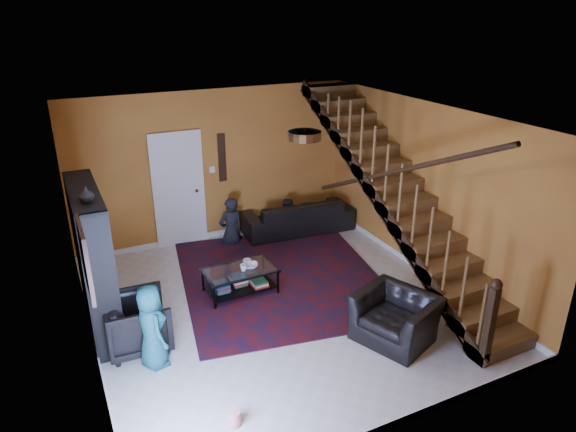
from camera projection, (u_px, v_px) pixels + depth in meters
name	position (u px, v px, depth m)	size (l,w,h in m)	color
floor	(278.00, 304.00, 7.69)	(5.50, 5.50, 0.00)	beige
room	(168.00, 281.00, 8.24)	(5.50, 5.50, 5.50)	#BD7E2A
staircase	(400.00, 195.00, 8.01)	(0.95, 5.02, 3.18)	brown
bookshelf	(95.00, 263.00, 6.85)	(0.35, 1.80, 2.00)	black
door	(179.00, 191.00, 9.28)	(0.82, 0.05, 2.05)	silver
framed_picture	(85.00, 259.00, 5.24)	(0.04, 0.74, 0.74)	maroon
wall_hanging	(222.00, 158.00, 9.43)	(0.14, 0.03, 0.90)	black
ceiling_fixture	(305.00, 136.00, 5.98)	(0.40, 0.40, 0.10)	#3F2814
rug	(281.00, 277.00, 8.42)	(3.11, 3.56, 0.02)	#410B0F
sofa	(297.00, 215.00, 10.09)	(2.16, 0.84, 0.63)	black
armchair_left	(138.00, 323.00, 6.60)	(0.78, 0.80, 0.73)	black
armchair_right	(395.00, 318.00, 6.78)	(0.99, 0.86, 0.64)	black
person_adult_a	(231.00, 231.00, 9.61)	(0.49, 0.32, 1.34)	black
person_adult_b	(286.00, 226.00, 10.12)	(0.55, 0.43, 1.14)	black
person_child	(152.00, 326.00, 6.19)	(0.54, 0.35, 1.11)	#1C696C
coffee_table	(240.00, 279.00, 7.90)	(1.10, 0.67, 0.41)	black
cup_a	(247.00, 262.00, 7.92)	(0.13, 0.13, 0.10)	#999999
cup_b	(243.00, 268.00, 7.77)	(0.11, 0.11, 0.10)	#999999
bowl	(250.00, 266.00, 7.88)	(0.23, 0.23, 0.06)	#999999
vase	(86.00, 195.00, 6.00)	(0.18, 0.18, 0.19)	#999999
popcorn_bucket	(234.00, 417.00, 5.44)	(0.14, 0.14, 0.16)	red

